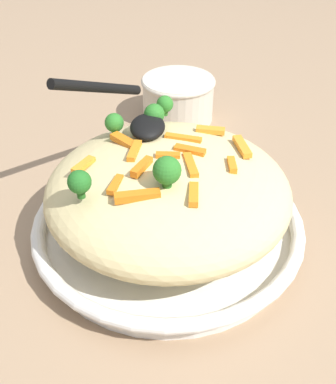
{
  "coord_description": "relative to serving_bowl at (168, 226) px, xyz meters",
  "views": [
    {
      "loc": [
        -0.41,
        -0.01,
        0.38
      ],
      "look_at": [
        0.0,
        0.0,
        0.07
      ],
      "focal_mm": 44.07,
      "sensor_mm": 36.0,
      "label": 1
    }
  ],
  "objects": [
    {
      "name": "ground_plane",
      "position": [
        0.0,
        0.0,
        -0.02
      ],
      "size": [
        2.4,
        2.4,
        0.0
      ],
      "primitive_type": "plane",
      "color": "#9E7F60"
    },
    {
      "name": "serving_bowl",
      "position": [
        0.0,
        0.0,
        0.0
      ],
      "size": [
        0.31,
        0.31,
        0.04
      ],
      "color": "white",
      "rests_on": "ground_plane"
    },
    {
      "name": "pasta_mound",
      "position": [
        0.0,
        0.0,
        0.05
      ],
      "size": [
        0.27,
        0.27,
        0.09
      ],
      "primitive_type": "ellipsoid",
      "color": "#DBC689",
      "rests_on": "serving_bowl"
    },
    {
      "name": "carrot_piece_0",
      "position": [
        0.01,
        0.04,
        0.1
      ],
      "size": [
        0.04,
        0.01,
        0.01
      ],
      "primitive_type": "cube",
      "rotation": [
        0.0,
        0.0,
        6.14
      ],
      "color": "orange",
      "rests_on": "pasta_mound"
    },
    {
      "name": "carrot_piece_1",
      "position": [
        0.0,
        0.0,
        0.1
      ],
      "size": [
        0.01,
        0.03,
        0.01
      ],
      "primitive_type": "cube",
      "rotation": [
        0.0,
        0.0,
        4.69
      ],
      "color": "orange",
      "rests_on": "pasta_mound"
    },
    {
      "name": "carrot_piece_2",
      "position": [
        0.07,
        -0.05,
        0.09
      ],
      "size": [
        0.02,
        0.03,
        0.01
      ],
      "primitive_type": "cube",
      "rotation": [
        0.0,
        0.0,
        1.42
      ],
      "color": "orange",
      "rests_on": "pasta_mound"
    },
    {
      "name": "carrot_piece_3",
      "position": [
        -0.06,
        -0.03,
        0.09
      ],
      "size": [
        0.03,
        0.01,
        0.01
      ],
      "primitive_type": "cube",
      "rotation": [
        0.0,
        0.0,
        3.11
      ],
      "color": "orange",
      "rests_on": "pasta_mound"
    },
    {
      "name": "carrot_piece_4",
      "position": [
        -0.01,
        -0.07,
        0.09
      ],
      "size": [
        0.02,
        0.01,
        0.01
      ],
      "primitive_type": "cube",
      "rotation": [
        0.0,
        0.0,
        0.04
      ],
      "color": "orange",
      "rests_on": "pasta_mound"
    },
    {
      "name": "carrot_piece_5",
      "position": [
        -0.01,
        -0.02,
        0.1
      ],
      "size": [
        0.04,
        0.02,
        0.01
      ],
      "primitive_type": "cube",
      "rotation": [
        0.0,
        0.0,
        0.18
      ],
      "color": "orange",
      "rests_on": "pasta_mound"
    },
    {
      "name": "carrot_piece_6",
      "position": [
        -0.01,
        0.09,
        0.09
      ],
      "size": [
        0.03,
        0.02,
        0.01
      ],
      "primitive_type": "cube",
      "rotation": [
        0.0,
        0.0,
        2.64
      ],
      "color": "orange",
      "rests_on": "pasta_mound"
    },
    {
      "name": "carrot_piece_7",
      "position": [
        -0.02,
        0.03,
        0.1
      ],
      "size": [
        0.03,
        0.02,
        0.01
      ],
      "primitive_type": "cube",
      "rotation": [
        0.0,
        0.0,
        5.83
      ],
      "color": "orange",
      "rests_on": "pasta_mound"
    },
    {
      "name": "carrot_piece_8",
      "position": [
        0.04,
        -0.02,
        0.09
      ],
      "size": [
        0.02,
        0.04,
        0.01
      ],
      "primitive_type": "cube",
      "rotation": [
        0.0,
        0.0,
        1.31
      ],
      "color": "orange",
      "rests_on": "pasta_mound"
    },
    {
      "name": "carrot_piece_9",
      "position": [
        0.03,
        -0.08,
        0.09
      ],
      "size": [
        0.04,
        0.02,
        0.01
      ],
      "primitive_type": "cube",
      "rotation": [
        0.0,
        0.0,
        0.21
      ],
      "color": "orange",
      "rests_on": "pasta_mound"
    },
    {
      "name": "carrot_piece_10",
      "position": [
        -0.06,
        0.03,
        0.09
      ],
      "size": [
        0.02,
        0.04,
        0.01
      ],
      "primitive_type": "cube",
      "rotation": [
        0.0,
        0.0,
        4.91
      ],
      "color": "orange",
      "rests_on": "pasta_mound"
    },
    {
      "name": "carrot_piece_11",
      "position": [
        -0.05,
        0.05,
        0.09
      ],
      "size": [
        0.03,
        0.01,
        0.01
      ],
      "primitive_type": "cube",
      "rotation": [
        0.0,
        0.0,
        6.04
      ],
      "color": "orange",
      "rests_on": "pasta_mound"
    },
    {
      "name": "carrot_piece_12",
      "position": [
        0.03,
        0.05,
        0.09
      ],
      "size": [
        0.03,
        0.03,
        0.01
      ],
      "primitive_type": "cube",
      "rotation": [
        0.0,
        0.0,
        0.8
      ],
      "color": "orange",
      "rests_on": "pasta_mound"
    },
    {
      "name": "carrot_piece_13",
      "position": [
        0.01,
        -0.02,
        0.1
      ],
      "size": [
        0.02,
        0.04,
        0.01
      ],
      "primitive_type": "cube",
      "rotation": [
        0.0,
        0.0,
        1.23
      ],
      "color": "orange",
      "rests_on": "pasta_mound"
    },
    {
      "name": "broccoli_floret_0",
      "position": [
        -0.05,
        -0.0,
        0.11
      ],
      "size": [
        0.03,
        0.03,
        0.03
      ],
      "color": "#296820",
      "rests_on": "pasta_mound"
    },
    {
      "name": "broccoli_floret_1",
      "position": [
        0.06,
        0.06,
        0.1
      ],
      "size": [
        0.02,
        0.02,
        0.03
      ],
      "color": "#296820",
      "rests_on": "pasta_mound"
    },
    {
      "name": "broccoli_floret_2",
      "position": [
        -0.06,
        0.08,
        0.11
      ],
      "size": [
        0.02,
        0.02,
        0.03
      ],
      "color": "#205B1C",
      "rests_on": "pasta_mound"
    },
    {
      "name": "broccoli_floret_3",
      "position": [
        0.08,
        0.02,
        0.1
      ],
      "size": [
        0.02,
        0.02,
        0.03
      ],
      "color": "#296820",
      "rests_on": "pasta_mound"
    },
    {
      "name": "broccoli_floret_4",
      "position": [
        0.11,
        0.01,
        0.1
      ],
      "size": [
        0.02,
        0.02,
        0.03
      ],
      "color": "#296820",
      "rests_on": "pasta_mound"
    },
    {
      "name": "serving_spoon",
      "position": [
        0.07,
        0.04,
        0.11
      ],
      "size": [
        0.13,
        0.12,
        0.07
      ],
      "color": "black",
      "rests_on": "pasta_mound"
    },
    {
      "name": "companion_bowl",
      "position": [
        0.3,
        -0.01,
        0.02
      ],
      "size": [
        0.12,
        0.12,
        0.07
      ],
      "color": "beige",
      "rests_on": "ground_plane"
    }
  ]
}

